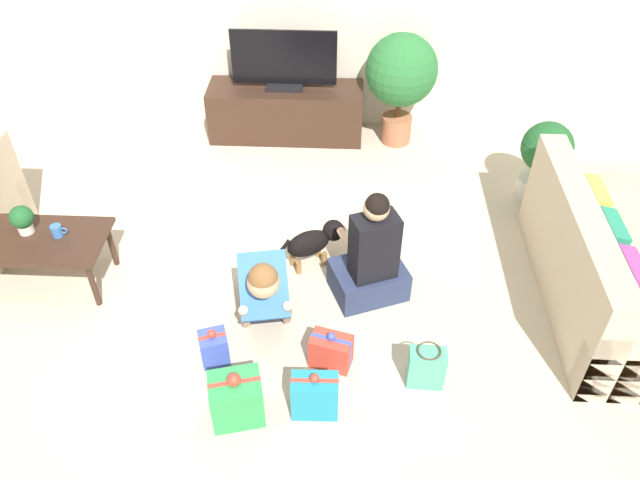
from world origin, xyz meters
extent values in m
plane|color=beige|center=(0.00, 0.00, 0.00)|extent=(16.00, 16.00, 0.00)
cube|color=#C6B293|center=(2.49, 0.12, 0.21)|extent=(0.82, 1.86, 0.43)
cube|color=#C6B293|center=(2.18, 0.12, 0.64)|extent=(0.20, 1.86, 0.42)
cube|color=#C6B293|center=(2.49, 0.96, 0.30)|extent=(0.82, 0.16, 0.61)
cube|color=#9E4293|center=(2.38, -0.28, 0.58)|extent=(0.18, 0.34, 0.32)
cube|color=#288E6B|center=(2.38, 0.12, 0.58)|extent=(0.18, 0.34, 0.32)
cube|color=#EACC4C|center=(2.38, 0.52, 0.58)|extent=(0.18, 0.34, 0.32)
cube|color=#382319|center=(-1.62, 0.10, 0.41)|extent=(0.94, 0.56, 0.03)
cylinder|color=#382319|center=(-1.21, -0.12, 0.20)|extent=(0.04, 0.04, 0.40)
cylinder|color=#382319|center=(-2.03, 0.32, 0.20)|extent=(0.04, 0.04, 0.40)
cylinder|color=#382319|center=(-1.21, 0.32, 0.20)|extent=(0.04, 0.04, 0.40)
cube|color=#382319|center=(-0.04, 2.32, 0.27)|extent=(1.52, 0.48, 0.53)
cube|color=black|center=(-0.04, 2.32, 0.56)|extent=(0.35, 0.20, 0.05)
cube|color=black|center=(-0.04, 2.32, 0.84)|extent=(1.00, 0.03, 0.53)
cylinder|color=beige|center=(2.29, 1.39, 0.10)|extent=(0.35, 0.35, 0.19)
cylinder|color=brown|center=(2.29, 1.39, 0.26)|extent=(0.06, 0.06, 0.13)
sphere|color=#1E5628|center=(2.29, 1.39, 0.51)|extent=(0.44, 0.44, 0.44)
cylinder|color=#A36042|center=(1.07, 2.27, 0.14)|extent=(0.30, 0.30, 0.28)
cylinder|color=brown|center=(1.07, 2.27, 0.38)|extent=(0.05, 0.05, 0.20)
sphere|color=#286B33|center=(1.07, 2.27, 0.77)|extent=(0.68, 0.68, 0.68)
cube|color=#23232D|center=(0.01, -0.03, 0.14)|extent=(0.36, 0.48, 0.28)
cube|color=#3366AD|center=(0.06, -0.30, 0.42)|extent=(0.40, 0.52, 0.44)
sphere|color=tan|center=(0.09, -0.47, 0.63)|extent=(0.21, 0.21, 0.21)
sphere|color=brown|center=(0.09, -0.47, 0.67)|extent=(0.19, 0.19, 0.19)
cylinder|color=tan|center=(-0.07, -0.42, 0.25)|extent=(0.10, 0.26, 0.38)
cylinder|color=tan|center=(0.22, -0.37, 0.25)|extent=(0.10, 0.26, 0.38)
cube|color=#283351|center=(0.77, 0.11, 0.12)|extent=(0.63, 0.56, 0.24)
cube|color=black|center=(0.80, 0.06, 0.49)|extent=(0.37, 0.30, 0.51)
sphere|color=tan|center=(0.79, 0.07, 0.83)|extent=(0.18, 0.18, 0.18)
sphere|color=black|center=(0.80, 0.06, 0.86)|extent=(0.17, 0.17, 0.17)
cylinder|color=tan|center=(0.84, 0.29, 0.42)|extent=(0.15, 0.26, 0.06)
cylinder|color=tan|center=(0.60, 0.20, 0.42)|extent=(0.15, 0.26, 0.06)
ellipsoid|color=black|center=(0.31, 0.39, 0.22)|extent=(0.39, 0.33, 0.20)
sphere|color=black|center=(0.50, 0.49, 0.27)|extent=(0.17, 0.17, 0.17)
sphere|color=olive|center=(0.56, 0.53, 0.25)|extent=(0.08, 0.08, 0.08)
cylinder|color=black|center=(0.13, 0.29, 0.26)|extent=(0.11, 0.08, 0.13)
cylinder|color=olive|center=(0.44, 0.40, 0.06)|extent=(0.04, 0.04, 0.12)
cylinder|color=olive|center=(0.38, 0.49, 0.06)|extent=(0.04, 0.04, 0.12)
cylinder|color=olive|center=(0.24, 0.28, 0.06)|extent=(0.04, 0.04, 0.12)
cylinder|color=olive|center=(0.19, 0.38, 0.06)|extent=(0.04, 0.04, 0.12)
cube|color=#2D934C|center=(-0.04, -1.02, 0.17)|extent=(0.36, 0.31, 0.34)
cube|color=red|center=(-0.04, -1.02, 0.17)|extent=(0.31, 0.11, 0.34)
sphere|color=red|center=(-0.04, -1.02, 0.36)|extent=(0.08, 0.08, 0.08)
cube|color=#3D51BC|center=(-0.26, -0.59, 0.12)|extent=(0.23, 0.22, 0.23)
cube|color=red|center=(-0.26, -0.59, 0.12)|extent=(0.18, 0.09, 0.24)
sphere|color=red|center=(-0.26, -0.59, 0.26)|extent=(0.06, 0.06, 0.06)
cube|color=teal|center=(0.44, -0.96, 0.15)|extent=(0.29, 0.17, 0.31)
cube|color=red|center=(0.44, -0.96, 0.15)|extent=(0.29, 0.04, 0.31)
sphere|color=red|center=(0.44, -0.96, 0.33)|extent=(0.06, 0.06, 0.06)
cube|color=red|center=(0.52, -0.58, 0.12)|extent=(0.30, 0.23, 0.24)
cube|color=#3D51BC|center=(0.52, -0.58, 0.12)|extent=(0.27, 0.10, 0.25)
sphere|color=#3D51BC|center=(0.52, -0.58, 0.27)|extent=(0.06, 0.06, 0.06)
cube|color=#4CA384|center=(1.14, -0.71, 0.15)|extent=(0.24, 0.14, 0.30)
torus|color=#4C3823|center=(1.14, -0.71, 0.32)|extent=(0.16, 0.16, 0.01)
cylinder|color=#386BAD|center=(-1.50, 0.14, 0.47)|extent=(0.08, 0.08, 0.09)
torus|color=#386BAD|center=(-1.45, 0.14, 0.48)|extent=(0.06, 0.01, 0.06)
cylinder|color=beige|center=(-1.75, 0.17, 0.46)|extent=(0.11, 0.11, 0.07)
sphere|color=#1E5628|center=(-1.75, 0.17, 0.57)|extent=(0.17, 0.17, 0.17)
camera|label=1|loc=(0.58, -3.22, 3.38)|focal=35.00mm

